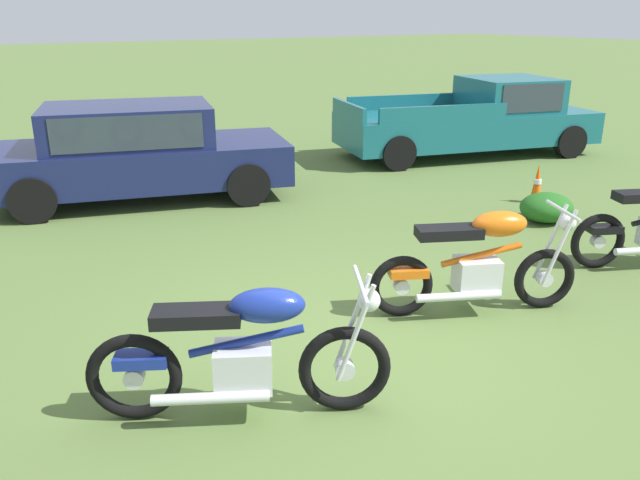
{
  "coord_description": "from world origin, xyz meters",
  "views": [
    {
      "loc": [
        -2.85,
        -4.0,
        2.72
      ],
      "look_at": [
        0.14,
        0.83,
        0.69
      ],
      "focal_mm": 36.0,
      "sensor_mm": 36.0,
      "label": 1
    }
  ],
  "objects": [
    {
      "name": "pickup_truck_teal",
      "position": [
        6.58,
        5.21,
        0.75
      ],
      "size": [
        5.34,
        2.98,
        1.49
      ],
      "rotation": [
        0.0,
        0.0,
        -0.26
      ],
      "color": "#19606B",
      "rests_on": "ground"
    },
    {
      "name": "car_navy",
      "position": [
        -0.19,
        5.56,
        0.8
      ],
      "size": [
        4.66,
        2.87,
        1.43
      ],
      "rotation": [
        0.0,
        0.0,
        -0.27
      ],
      "color": "#161E4C",
      "rests_on": "ground"
    },
    {
      "name": "motorcycle_blue",
      "position": [
        -1.24,
        -0.39,
        0.49
      ],
      "size": [
        1.93,
        1.21,
        1.02
      ],
      "rotation": [
        0.0,
        0.0,
        -0.48
      ],
      "color": "black",
      "rests_on": "ground"
    },
    {
      "name": "motorcycle_orange",
      "position": [
        1.35,
        -0.03,
        0.49
      ],
      "size": [
        1.87,
        1.09,
        1.02
      ],
      "rotation": [
        0.0,
        0.0,
        -0.43
      ],
      "color": "black",
      "rests_on": "ground"
    },
    {
      "name": "shrub_low",
      "position": [
        4.2,
        1.51,
        0.2
      ],
      "size": [
        0.76,
        0.67,
        0.39
      ],
      "color": "#23621E",
      "rests_on": "ground"
    },
    {
      "name": "traffic_cone",
      "position": [
        4.81,
        2.2,
        0.28
      ],
      "size": [
        0.25,
        0.25,
        0.6
      ],
      "color": "#EA590F",
      "rests_on": "ground"
    },
    {
      "name": "ground_plane",
      "position": [
        0.0,
        0.0,
        0.0
      ],
      "size": [
        120.0,
        120.0,
        0.0
      ],
      "primitive_type": "plane",
      "color": "#567038"
    }
  ]
}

